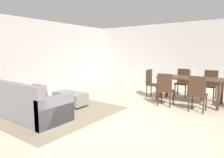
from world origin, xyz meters
name	(u,v)px	position (x,y,z in m)	size (l,w,h in m)	color
ground_plane	(122,122)	(0.00, 0.00, 0.00)	(10.80, 10.80, 0.00)	beige
wall_back	(188,55)	(0.00, 5.00, 1.35)	(9.00, 0.12, 2.70)	beige
wall_left	(25,56)	(-4.50, 0.50, 1.35)	(0.12, 11.00, 2.70)	beige
area_rug	(51,110)	(-1.95, -0.38, 0.00)	(3.00, 2.80, 0.01)	gray
couch	(25,104)	(-2.01, -1.04, 0.30)	(2.20, 0.89, 0.86)	gray
ottoman_table	(70,98)	(-1.88, 0.23, 0.22)	(0.98, 0.47, 0.38)	gray
dining_table	(190,80)	(0.74, 2.51, 0.67)	(1.75, 0.89, 0.76)	#422B1C
dining_chair_near_left	(165,88)	(0.29, 1.73, 0.52)	(0.43, 0.43, 0.92)	#422B1C
dining_chair_near_right	(198,92)	(1.15, 1.67, 0.52)	(0.40, 0.40, 0.92)	#422B1C
dining_chair_far_left	(182,81)	(0.30, 3.34, 0.52)	(0.41, 0.41, 0.92)	#422B1C
dining_chair_far_right	(210,83)	(1.15, 3.35, 0.52)	(0.42, 0.42, 0.92)	#422B1C
dining_chair_head_west	(152,82)	(-0.47, 2.51, 0.52)	(0.40, 0.40, 0.92)	#422B1C
vase_centerpiece	(192,74)	(0.80, 2.46, 0.87)	(0.12, 0.12, 0.22)	silver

